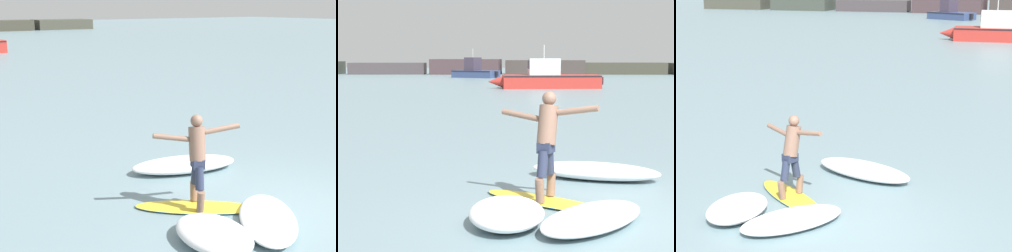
{
  "view_description": "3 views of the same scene",
  "coord_description": "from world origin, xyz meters",
  "views": [
    {
      "loc": [
        -6.07,
        -4.88,
        3.43
      ],
      "look_at": [
        -1.17,
        2.05,
        1.23
      ],
      "focal_mm": 50.0,
      "sensor_mm": 36.0,
      "label": 1
    },
    {
      "loc": [
        -1.86,
        -7.16,
        2.16
      ],
      "look_at": [
        -1.92,
        2.23,
        1.0
      ],
      "focal_mm": 60.0,
      "sensor_mm": 36.0,
      "label": 2
    },
    {
      "loc": [
        2.94,
        -8.44,
        4.19
      ],
      "look_at": [
        -0.86,
        2.82,
        1.04
      ],
      "focal_mm": 60.0,
      "sensor_mm": 36.0,
      "label": 3
    }
  ],
  "objects": [
    {
      "name": "wave_foam_beside",
      "position": [
        -0.34,
        2.63,
        0.14
      ],
      "size": [
        2.44,
        1.53,
        0.29
      ],
      "color": "white",
      "rests_on": "ground"
    },
    {
      "name": "wave_foam_at_nose",
      "position": [
        -1.9,
        -0.14,
        0.16
      ],
      "size": [
        1.03,
        1.43,
        0.32
      ],
      "color": "white",
      "rests_on": "ground"
    },
    {
      "name": "rock_jetty_breakwater",
      "position": [
        -7.26,
        62.0,
        0.79
      ],
      "size": [
        66.45,
        5.4,
        1.84
      ],
      "color": "#444439",
      "rests_on": "ground"
    },
    {
      "name": "small_boat_offshore",
      "position": [
        0.68,
        31.19,
        0.68
      ],
      "size": [
        7.94,
        2.34,
        2.93
      ],
      "color": "#BA3129",
      "rests_on": "ground"
    },
    {
      "name": "wave_foam_at_tail",
      "position": [
        -0.8,
        -0.19,
        0.11
      ],
      "size": [
        1.91,
        2.04,
        0.23
      ],
      "color": "white",
      "rests_on": "ground"
    },
    {
      "name": "surfer",
      "position": [
        -1.31,
        1.0,
        0.98
      ],
      "size": [
        1.41,
        0.78,
        1.6
      ],
      "color": "#896453",
      "rests_on": "surfboard"
    },
    {
      "name": "ground_plane",
      "position": [
        0.0,
        0.0,
        0.0
      ],
      "size": [
        200.0,
        200.0,
        0.0
      ],
      "primitive_type": "plane",
      "color": "gray"
    },
    {
      "name": "fishing_boat_near_jetty",
      "position": [
        -5.47,
        50.8,
        0.62
      ],
      "size": [
        5.38,
        4.09,
        2.97
      ],
      "color": "#35456F",
      "rests_on": "ground"
    },
    {
      "name": "surfboard",
      "position": [
        -1.29,
        0.94,
        0.03
      ],
      "size": [
        2.13,
        1.81,
        0.19
      ],
      "color": "yellow",
      "rests_on": "ground"
    }
  ]
}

